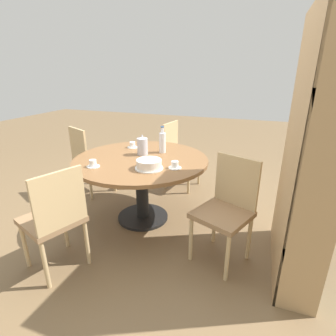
{
  "coord_description": "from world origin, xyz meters",
  "views": [
    {
      "loc": [
        2.35,
        1.15,
        1.58
      ],
      "look_at": [
        0.0,
        0.3,
        0.65
      ],
      "focal_mm": 28.0,
      "sensor_mm": 36.0,
      "label": 1
    }
  ],
  "objects_px": {
    "cup_b": "(132,145)",
    "cake_main": "(149,164)",
    "coffee_pot": "(142,146)",
    "cup_a": "(93,164)",
    "chair_b": "(226,207)",
    "chair_c": "(179,153)",
    "bookshelf": "(307,155)",
    "chair_d": "(90,158)",
    "water_bottle": "(162,142)",
    "chair_a": "(55,218)",
    "cup_c": "(175,165)"
  },
  "relations": [
    {
      "from": "cake_main",
      "to": "water_bottle",
      "type": "bearing_deg",
      "value": -172.68
    },
    {
      "from": "bookshelf",
      "to": "cake_main",
      "type": "relative_size",
      "value": 7.54
    },
    {
      "from": "water_bottle",
      "to": "cake_main",
      "type": "xyz_separation_m",
      "value": [
        0.53,
        0.07,
        -0.08
      ]
    },
    {
      "from": "bookshelf",
      "to": "chair_c",
      "type": "bearing_deg",
      "value": 47.14
    },
    {
      "from": "chair_c",
      "to": "bookshelf",
      "type": "height_order",
      "value": "bookshelf"
    },
    {
      "from": "chair_c",
      "to": "cake_main",
      "type": "xyz_separation_m",
      "value": [
        1.27,
        0.11,
        0.27
      ]
    },
    {
      "from": "coffee_pot",
      "to": "cup_a",
      "type": "height_order",
      "value": "coffee_pot"
    },
    {
      "from": "chair_b",
      "to": "chair_c",
      "type": "distance_m",
      "value": 1.6
    },
    {
      "from": "chair_a",
      "to": "cup_a",
      "type": "bearing_deg",
      "value": -157.82
    },
    {
      "from": "chair_a",
      "to": "water_bottle",
      "type": "bearing_deg",
      "value": -178.92
    },
    {
      "from": "cake_main",
      "to": "cup_b",
      "type": "relative_size",
      "value": 2.15
    },
    {
      "from": "chair_a",
      "to": "chair_d",
      "type": "bearing_deg",
      "value": -133.96
    },
    {
      "from": "water_bottle",
      "to": "cake_main",
      "type": "distance_m",
      "value": 0.54
    },
    {
      "from": "chair_c",
      "to": "bookshelf",
      "type": "distance_m",
      "value": 1.96
    },
    {
      "from": "chair_b",
      "to": "cup_a",
      "type": "distance_m",
      "value": 1.29
    },
    {
      "from": "chair_d",
      "to": "chair_c",
      "type": "bearing_deg",
      "value": -123.23
    },
    {
      "from": "coffee_pot",
      "to": "cup_b",
      "type": "xyz_separation_m",
      "value": [
        -0.21,
        -0.23,
        -0.07
      ]
    },
    {
      "from": "coffee_pot",
      "to": "cup_a",
      "type": "distance_m",
      "value": 0.59
    },
    {
      "from": "chair_d",
      "to": "cup_a",
      "type": "xyz_separation_m",
      "value": [
        0.78,
        0.63,
        0.25
      ]
    },
    {
      "from": "cake_main",
      "to": "chair_d",
      "type": "bearing_deg",
      "value": -119.23
    },
    {
      "from": "chair_a",
      "to": "cup_a",
      "type": "distance_m",
      "value": 0.63
    },
    {
      "from": "chair_d",
      "to": "bookshelf",
      "type": "relative_size",
      "value": 0.46
    },
    {
      "from": "cup_a",
      "to": "cup_c",
      "type": "xyz_separation_m",
      "value": [
        -0.23,
        0.74,
        0.0
      ]
    },
    {
      "from": "coffee_pot",
      "to": "cake_main",
      "type": "bearing_deg",
      "value": 32.65
    },
    {
      "from": "chair_d",
      "to": "cup_a",
      "type": "height_order",
      "value": "chair_d"
    },
    {
      "from": "chair_d",
      "to": "coffee_pot",
      "type": "distance_m",
      "value": 1.0
    },
    {
      "from": "cup_a",
      "to": "cup_c",
      "type": "height_order",
      "value": "same"
    },
    {
      "from": "chair_a",
      "to": "chair_b",
      "type": "height_order",
      "value": "same"
    },
    {
      "from": "chair_b",
      "to": "chair_d",
      "type": "height_order",
      "value": "same"
    },
    {
      "from": "chair_b",
      "to": "cup_a",
      "type": "height_order",
      "value": "chair_b"
    },
    {
      "from": "cup_a",
      "to": "cup_b",
      "type": "distance_m",
      "value": 0.72
    },
    {
      "from": "coffee_pot",
      "to": "cake_main",
      "type": "height_order",
      "value": "coffee_pot"
    },
    {
      "from": "coffee_pot",
      "to": "bookshelf",
      "type": "bearing_deg",
      "value": 75.29
    },
    {
      "from": "chair_c",
      "to": "water_bottle",
      "type": "height_order",
      "value": "water_bottle"
    },
    {
      "from": "chair_c",
      "to": "water_bottle",
      "type": "xyz_separation_m",
      "value": [
        0.74,
        0.04,
        0.35
      ]
    },
    {
      "from": "chair_a",
      "to": "cup_a",
      "type": "xyz_separation_m",
      "value": [
        -0.57,
        -0.02,
        0.25
      ]
    },
    {
      "from": "chair_c",
      "to": "bookshelf",
      "type": "bearing_deg",
      "value": -123.52
    },
    {
      "from": "chair_d",
      "to": "water_bottle",
      "type": "xyz_separation_m",
      "value": [
        0.12,
        1.08,
        0.35
      ]
    },
    {
      "from": "chair_b",
      "to": "coffee_pot",
      "type": "distance_m",
      "value": 1.14
    },
    {
      "from": "bookshelf",
      "to": "cup_c",
      "type": "relative_size",
      "value": 16.22
    },
    {
      "from": "chair_d",
      "to": "cup_c",
      "type": "bearing_deg",
      "value": -176.08
    },
    {
      "from": "coffee_pot",
      "to": "water_bottle",
      "type": "distance_m",
      "value": 0.23
    },
    {
      "from": "chair_b",
      "to": "chair_d",
      "type": "xyz_separation_m",
      "value": [
        -0.72,
        -1.89,
        0.0
      ]
    },
    {
      "from": "water_bottle",
      "to": "chair_a",
      "type": "bearing_deg",
      "value": -19.6
    },
    {
      "from": "bookshelf",
      "to": "cake_main",
      "type": "xyz_separation_m",
      "value": [
        -0.02,
        -1.28,
        -0.24
      ]
    },
    {
      "from": "coffee_pot",
      "to": "cup_b",
      "type": "distance_m",
      "value": 0.32
    },
    {
      "from": "coffee_pot",
      "to": "cup_c",
      "type": "xyz_separation_m",
      "value": [
        0.28,
        0.46,
        -0.07
      ]
    },
    {
      "from": "water_bottle",
      "to": "cup_b",
      "type": "height_order",
      "value": "water_bottle"
    },
    {
      "from": "cup_b",
      "to": "cake_main",
      "type": "bearing_deg",
      "value": 38.87
    },
    {
      "from": "water_bottle",
      "to": "cake_main",
      "type": "height_order",
      "value": "water_bottle"
    }
  ]
}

